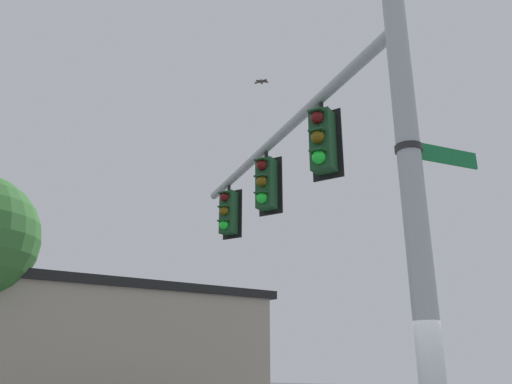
{
  "coord_description": "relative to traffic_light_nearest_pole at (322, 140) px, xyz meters",
  "views": [
    {
      "loc": [
        -1.42,
        5.84,
        2.09
      ],
      "look_at": [
        3.97,
        -2.83,
        5.49
      ],
      "focal_mm": 35.41,
      "sensor_mm": 36.0,
      "label": 1
    }
  ],
  "objects": [
    {
      "name": "traffic_light_nearest_pole",
      "position": [
        0.0,
        0.0,
        0.0
      ],
      "size": [
        0.54,
        0.49,
        1.31
      ],
      "color": "black"
    },
    {
      "name": "traffic_light_mid_inner",
      "position": [
        1.86,
        -1.33,
        0.0
      ],
      "size": [
        0.54,
        0.49,
        1.31
      ],
      "color": "black"
    },
    {
      "name": "bird_flying",
      "position": [
        3.46,
        -3.8,
        4.11
      ],
      "size": [
        0.39,
        0.26,
        0.1
      ],
      "color": "#4C4742"
    },
    {
      "name": "signal_pole",
      "position": [
        -1.65,
        1.16,
        -2.1
      ],
      "size": [
        0.29,
        0.29,
        6.81
      ],
      "primitive_type": "cylinder",
      "color": "#ADB2B7",
      "rests_on": "ground"
    },
    {
      "name": "street_name_sign",
      "position": [
        -1.8,
        0.94,
        -0.95
      ],
      "size": [
        0.81,
        1.06,
        0.22
      ],
      "color": "#147238"
    },
    {
      "name": "storefront_building",
      "position": [
        11.98,
        -4.59,
        -3.19
      ],
      "size": [
        11.06,
        15.34,
        4.6
      ],
      "color": "#A89E89",
      "rests_on": "ground"
    },
    {
      "name": "traffic_light_mid_outer",
      "position": [
        3.73,
        -2.66,
        0.0
      ],
      "size": [
        0.54,
        0.49,
        1.31
      ],
      "color": "black"
    },
    {
      "name": "mast_arm",
      "position": [
        1.54,
        -1.12,
        0.79
      ],
      "size": [
        6.48,
        4.71,
        0.19
      ],
      "primitive_type": "cylinder",
      "rotation": [
        0.0,
        1.57,
        5.66
      ],
      "color": "#ADB2B7"
    }
  ]
}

